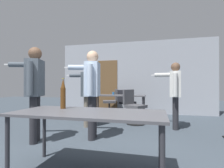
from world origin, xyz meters
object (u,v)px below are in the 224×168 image
object	(u,v)px
office_chair_side_rolled	(126,104)
beer_bottle	(63,94)
office_chair_mid_tucked	(111,102)
drink_cup	(113,93)
person_near_casual	(92,86)
person_far_watching	(87,89)
person_right_polo	(175,89)
person_left_plaid	(34,84)
office_chair_near_pushed	(134,108)

from	to	relation	value
office_chair_side_rolled	beer_bottle	xyz separation A→B (m)	(-0.20, -3.98, 0.54)
office_chair_side_rolled	beer_bottle	bearing A→B (deg)	-64.63
office_chair_mid_tucked	drink_cup	size ratio (longest dim) A/B	10.58
person_near_casual	beer_bottle	bearing A→B (deg)	171.04
person_far_watching	beer_bottle	bearing A→B (deg)	-177.14
person_right_polo	person_left_plaid	xyz separation A→B (m)	(-2.68, -1.71, 0.11)
person_left_plaid	office_chair_near_pushed	xyz separation A→B (m)	(1.62, 2.04, -0.64)
person_right_polo	person_far_watching	size ratio (longest dim) A/B	1.00
person_far_watching	office_chair_side_rolled	distance (m)	2.07
drink_cup	person_far_watching	bearing A→B (deg)	-105.93
person_far_watching	office_chair_mid_tucked	distance (m)	2.16
office_chair_side_rolled	office_chair_mid_tucked	xyz separation A→B (m)	(-0.60, 0.23, 0.01)
person_right_polo	person_far_watching	xyz separation A→B (m)	(-2.21, -0.29, -0.00)
person_right_polo	beer_bottle	bearing A→B (deg)	152.45
person_near_casual	office_chair_near_pushed	bearing A→B (deg)	-33.31
person_far_watching	person_left_plaid	bearing A→B (deg)	150.56
person_far_watching	office_chair_mid_tucked	world-z (taller)	person_far_watching
person_near_casual	drink_cup	size ratio (longest dim) A/B	20.46
office_chair_side_rolled	person_left_plaid	bearing A→B (deg)	-81.88
office_chair_near_pushed	office_chair_mid_tucked	world-z (taller)	office_chair_near_pushed
person_far_watching	beer_bottle	xyz separation A→B (m)	(0.54, -2.12, -0.02)
person_left_plaid	office_chair_near_pushed	size ratio (longest dim) A/B	1.89
person_far_watching	office_chair_near_pushed	distance (m)	1.41
person_left_plaid	office_chair_mid_tucked	world-z (taller)	person_left_plaid
person_near_casual	person_left_plaid	world-z (taller)	person_left_plaid
office_chair_near_pushed	office_chair_side_rolled	distance (m)	1.31
office_chair_near_pushed	office_chair_side_rolled	xyz separation A→B (m)	(-0.42, 1.24, -0.03)
person_far_watching	person_near_casual	bearing A→B (deg)	-163.19
office_chair_near_pushed	person_far_watching	bearing A→B (deg)	-31.02
person_left_plaid	office_chair_side_rolled	xyz separation A→B (m)	(1.20, 3.28, -0.67)
office_chair_side_rolled	office_chair_mid_tucked	distance (m)	0.64
office_chair_near_pushed	beer_bottle	xyz separation A→B (m)	(-0.62, -2.74, 0.51)
person_right_polo	person_left_plaid	size ratio (longest dim) A/B	0.91
office_chair_side_rolled	beer_bottle	distance (m)	4.02
person_far_watching	beer_bottle	distance (m)	2.19
person_left_plaid	office_chair_mid_tucked	xyz separation A→B (m)	(0.60, 3.51, -0.66)
person_far_watching	office_chair_side_rolled	xyz separation A→B (m)	(0.73, 1.86, -0.56)
beer_bottle	drink_cup	world-z (taller)	beer_bottle
person_right_polo	person_near_casual	world-z (taller)	person_near_casual
person_right_polo	office_chair_near_pushed	world-z (taller)	person_right_polo
beer_bottle	drink_cup	distance (m)	3.50
person_right_polo	drink_cup	distance (m)	2.13
person_right_polo	person_left_plaid	bearing A→B (deg)	129.87
person_left_plaid	drink_cup	bearing A→B (deg)	-36.64
office_chair_side_rolled	office_chair_mid_tucked	world-z (taller)	office_chair_mid_tucked
beer_bottle	drink_cup	size ratio (longest dim) A/B	4.77
drink_cup	person_left_plaid	bearing A→B (deg)	-107.04
person_near_casual	drink_cup	world-z (taller)	person_near_casual
person_far_watching	person_left_plaid	distance (m)	1.50
beer_bottle	person_right_polo	bearing A→B (deg)	55.19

